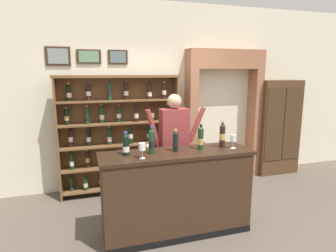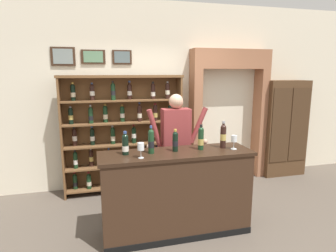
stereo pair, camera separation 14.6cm
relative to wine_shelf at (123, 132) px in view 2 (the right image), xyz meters
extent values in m
cube|color=brown|center=(0.57, -1.46, -1.02)|extent=(14.00, 14.00, 0.02)
cube|color=beige|center=(0.57, 0.35, 0.57)|extent=(12.00, 0.16, 3.16)
cube|color=#382316|center=(-0.88, 0.26, 1.21)|extent=(0.37, 0.02, 0.29)
cube|color=gray|center=(-0.88, 0.24, 1.21)|extent=(0.29, 0.01, 0.23)
cube|color=#382316|center=(-0.42, 0.26, 1.21)|extent=(0.38, 0.02, 0.22)
cube|color=#5B8462|center=(-0.42, 0.24, 1.21)|extent=(0.30, 0.01, 0.18)
cube|color=#382316|center=(0.04, 0.26, 1.21)|extent=(0.32, 0.02, 0.23)
cube|color=#526365|center=(0.04, 0.24, 1.21)|extent=(0.25, 0.01, 0.18)
cube|color=brown|center=(-0.95, -0.03, -0.04)|extent=(0.03, 0.28, 1.93)
cube|color=brown|center=(0.95, -0.03, -0.04)|extent=(0.03, 0.28, 1.93)
cube|color=brown|center=(0.00, 0.10, -0.04)|extent=(1.93, 0.02, 1.93)
cube|color=brown|center=(0.00, -0.03, -0.91)|extent=(1.87, 0.27, 0.02)
cylinder|color=#19381E|center=(-0.80, -0.02, -0.79)|extent=(0.07, 0.07, 0.20)
sphere|color=#19381E|center=(-0.80, -0.02, -0.68)|extent=(0.07, 0.07, 0.07)
cylinder|color=#19381E|center=(-0.80, -0.02, -0.65)|extent=(0.03, 0.03, 0.08)
cylinder|color=maroon|center=(-0.80, -0.02, -0.62)|extent=(0.04, 0.04, 0.03)
cylinder|color=black|center=(-0.80, -0.02, -0.81)|extent=(0.08, 0.08, 0.07)
cylinder|color=#19381E|center=(-0.58, -0.06, -0.79)|extent=(0.07, 0.07, 0.20)
sphere|color=#19381E|center=(-0.58, -0.06, -0.69)|extent=(0.07, 0.07, 0.07)
cylinder|color=#19381E|center=(-0.58, -0.06, -0.65)|extent=(0.03, 0.03, 0.08)
cylinder|color=maroon|center=(-0.58, -0.06, -0.62)|extent=(0.04, 0.04, 0.03)
cylinder|color=beige|center=(-0.58, -0.06, -0.81)|extent=(0.08, 0.08, 0.06)
cylinder|color=black|center=(-0.33, -0.02, -0.79)|extent=(0.07, 0.07, 0.21)
sphere|color=black|center=(-0.33, -0.02, -0.67)|extent=(0.07, 0.07, 0.07)
cylinder|color=black|center=(-0.33, -0.02, -0.64)|extent=(0.03, 0.03, 0.08)
cylinder|color=black|center=(-0.33, -0.02, -0.61)|extent=(0.04, 0.04, 0.03)
cylinder|color=silver|center=(-0.33, -0.02, -0.80)|extent=(0.08, 0.08, 0.07)
cylinder|color=black|center=(-0.10, -0.03, -0.79)|extent=(0.07, 0.07, 0.21)
sphere|color=black|center=(-0.10, -0.03, -0.68)|extent=(0.07, 0.07, 0.07)
cylinder|color=black|center=(-0.10, -0.03, -0.66)|extent=(0.03, 0.03, 0.06)
cylinder|color=navy|center=(-0.10, -0.03, -0.64)|extent=(0.04, 0.04, 0.03)
cylinder|color=silver|center=(-0.10, -0.03, -0.78)|extent=(0.08, 0.08, 0.07)
cylinder|color=#19381E|center=(0.12, -0.04, -0.79)|extent=(0.07, 0.07, 0.21)
sphere|color=#19381E|center=(0.12, -0.04, -0.68)|extent=(0.07, 0.07, 0.07)
cylinder|color=#19381E|center=(0.12, -0.04, -0.66)|extent=(0.03, 0.03, 0.07)
cylinder|color=#B79338|center=(0.12, -0.04, -0.63)|extent=(0.03, 0.03, 0.03)
cylinder|color=silver|center=(0.12, -0.04, -0.82)|extent=(0.08, 0.08, 0.07)
cylinder|color=black|center=(0.36, -0.01, -0.79)|extent=(0.07, 0.07, 0.21)
sphere|color=black|center=(0.36, -0.01, -0.68)|extent=(0.07, 0.07, 0.07)
cylinder|color=black|center=(0.36, -0.01, -0.66)|extent=(0.03, 0.03, 0.06)
cylinder|color=#B79338|center=(0.36, -0.01, -0.64)|extent=(0.03, 0.03, 0.03)
cylinder|color=black|center=(0.36, -0.01, -0.80)|extent=(0.08, 0.08, 0.07)
cylinder|color=black|center=(0.55, -0.04, -0.79)|extent=(0.07, 0.07, 0.20)
sphere|color=black|center=(0.55, -0.04, -0.68)|extent=(0.07, 0.07, 0.07)
cylinder|color=black|center=(0.55, -0.04, -0.66)|extent=(0.03, 0.03, 0.07)
cylinder|color=black|center=(0.55, -0.04, -0.63)|extent=(0.03, 0.03, 0.03)
cylinder|color=beige|center=(0.55, -0.04, -0.80)|extent=(0.08, 0.08, 0.07)
cylinder|color=#19381E|center=(0.81, -0.04, -0.79)|extent=(0.07, 0.07, 0.21)
sphere|color=#19381E|center=(0.81, -0.04, -0.68)|extent=(0.07, 0.07, 0.07)
cylinder|color=#19381E|center=(0.81, -0.04, -0.65)|extent=(0.03, 0.03, 0.07)
cylinder|color=#99999E|center=(0.81, -0.04, -0.63)|extent=(0.04, 0.04, 0.03)
cylinder|color=silver|center=(0.81, -0.04, -0.82)|extent=(0.08, 0.08, 0.07)
cube|color=brown|center=(0.00, -0.03, -0.55)|extent=(1.87, 0.27, 0.03)
cylinder|color=#19381E|center=(-0.77, -0.05, -0.42)|extent=(0.07, 0.07, 0.23)
sphere|color=#19381E|center=(-0.77, -0.05, -0.30)|extent=(0.07, 0.07, 0.07)
cylinder|color=#19381E|center=(-0.77, -0.05, -0.27)|extent=(0.03, 0.03, 0.07)
cylinder|color=black|center=(-0.77, -0.05, -0.25)|extent=(0.04, 0.04, 0.03)
cylinder|color=silver|center=(-0.77, -0.05, -0.43)|extent=(0.07, 0.07, 0.07)
cylinder|color=black|center=(-0.53, 0.00, -0.42)|extent=(0.07, 0.07, 0.23)
sphere|color=black|center=(-0.53, 0.00, -0.30)|extent=(0.07, 0.07, 0.07)
cylinder|color=black|center=(-0.53, 0.00, -0.27)|extent=(0.03, 0.03, 0.06)
cylinder|color=#99999E|center=(-0.53, 0.00, -0.25)|extent=(0.03, 0.03, 0.03)
cylinder|color=tan|center=(-0.53, 0.00, -0.41)|extent=(0.07, 0.07, 0.07)
cylinder|color=black|center=(-0.25, -0.07, -0.42)|extent=(0.07, 0.07, 0.22)
sphere|color=black|center=(-0.25, -0.07, -0.31)|extent=(0.07, 0.07, 0.07)
cylinder|color=black|center=(-0.25, -0.07, -0.27)|extent=(0.03, 0.03, 0.08)
cylinder|color=navy|center=(-0.25, -0.07, -0.25)|extent=(0.03, 0.03, 0.03)
cylinder|color=beige|center=(-0.25, -0.07, -0.45)|extent=(0.07, 0.07, 0.07)
cylinder|color=#19381E|center=(-0.01, -0.03, -0.43)|extent=(0.07, 0.07, 0.21)
sphere|color=#19381E|center=(-0.01, -0.03, -0.32)|extent=(0.07, 0.07, 0.07)
cylinder|color=#19381E|center=(-0.01, -0.03, -0.30)|extent=(0.03, 0.03, 0.06)
cylinder|color=#99999E|center=(-0.01, -0.03, -0.28)|extent=(0.03, 0.03, 0.03)
cylinder|color=beige|center=(-0.01, -0.03, -0.42)|extent=(0.07, 0.07, 0.07)
cylinder|color=black|center=(0.29, -0.02, -0.43)|extent=(0.07, 0.07, 0.22)
sphere|color=black|center=(0.29, -0.02, -0.31)|extent=(0.07, 0.07, 0.07)
cylinder|color=black|center=(0.29, -0.02, -0.29)|extent=(0.03, 0.03, 0.06)
cylinder|color=#B79338|center=(0.29, -0.02, -0.27)|extent=(0.03, 0.03, 0.03)
cylinder|color=beige|center=(0.29, -0.02, -0.45)|extent=(0.07, 0.07, 0.07)
cylinder|color=black|center=(0.55, -0.04, -0.43)|extent=(0.07, 0.07, 0.22)
sphere|color=black|center=(0.55, -0.04, -0.32)|extent=(0.07, 0.07, 0.07)
cylinder|color=black|center=(0.55, -0.04, -0.29)|extent=(0.03, 0.03, 0.07)
cylinder|color=navy|center=(0.55, -0.04, -0.26)|extent=(0.03, 0.03, 0.03)
cylinder|color=silver|center=(0.55, -0.04, -0.42)|extent=(0.07, 0.07, 0.07)
cylinder|color=#19381E|center=(0.78, -0.02, -0.42)|extent=(0.07, 0.07, 0.22)
sphere|color=#19381E|center=(0.78, -0.02, -0.31)|extent=(0.07, 0.07, 0.07)
cylinder|color=#19381E|center=(0.78, -0.02, -0.28)|extent=(0.03, 0.03, 0.06)
cylinder|color=#99999E|center=(0.78, -0.02, -0.26)|extent=(0.03, 0.03, 0.03)
cylinder|color=beige|center=(0.78, -0.02, -0.42)|extent=(0.07, 0.07, 0.07)
cube|color=brown|center=(0.00, -0.03, -0.19)|extent=(1.87, 0.27, 0.02)
cylinder|color=black|center=(-0.77, 0.00, -0.06)|extent=(0.07, 0.07, 0.23)
sphere|color=black|center=(-0.77, 0.00, 0.06)|extent=(0.07, 0.07, 0.07)
cylinder|color=black|center=(-0.77, 0.00, 0.09)|extent=(0.03, 0.03, 0.06)
cylinder|color=black|center=(-0.77, 0.00, 0.11)|extent=(0.04, 0.04, 0.03)
cylinder|color=silver|center=(-0.77, 0.00, -0.06)|extent=(0.07, 0.07, 0.08)
cylinder|color=black|center=(-0.49, -0.01, -0.07)|extent=(0.07, 0.07, 0.23)
sphere|color=black|center=(-0.49, -0.01, 0.05)|extent=(0.07, 0.07, 0.07)
cylinder|color=black|center=(-0.49, -0.01, 0.09)|extent=(0.03, 0.03, 0.08)
cylinder|color=navy|center=(-0.49, -0.01, 0.12)|extent=(0.04, 0.04, 0.03)
cylinder|color=silver|center=(-0.49, -0.01, -0.07)|extent=(0.07, 0.07, 0.07)
cylinder|color=#19381E|center=(-0.17, -0.02, -0.06)|extent=(0.07, 0.07, 0.23)
sphere|color=#19381E|center=(-0.17, -0.02, 0.06)|extent=(0.07, 0.07, 0.07)
cylinder|color=#19381E|center=(-0.17, -0.02, 0.09)|extent=(0.03, 0.03, 0.07)
cylinder|color=#99999E|center=(-0.17, -0.02, 0.11)|extent=(0.03, 0.03, 0.03)
cylinder|color=beige|center=(-0.17, -0.02, -0.09)|extent=(0.07, 0.07, 0.07)
cylinder|color=black|center=(0.17, -0.06, -0.07)|extent=(0.07, 0.07, 0.22)
sphere|color=black|center=(0.17, -0.06, 0.05)|extent=(0.07, 0.07, 0.07)
cylinder|color=black|center=(0.17, -0.06, 0.09)|extent=(0.03, 0.03, 0.08)
cylinder|color=maroon|center=(0.17, -0.06, 0.12)|extent=(0.03, 0.03, 0.03)
cylinder|color=silver|center=(0.17, -0.06, -0.05)|extent=(0.07, 0.07, 0.07)
cylinder|color=#19381E|center=(0.48, 0.00, -0.07)|extent=(0.07, 0.07, 0.22)
sphere|color=#19381E|center=(0.48, 0.00, 0.05)|extent=(0.07, 0.07, 0.07)
cylinder|color=#19381E|center=(0.48, 0.00, 0.08)|extent=(0.03, 0.03, 0.07)
cylinder|color=maroon|center=(0.48, 0.00, 0.10)|extent=(0.03, 0.03, 0.03)
cylinder|color=beige|center=(0.48, 0.00, -0.08)|extent=(0.07, 0.07, 0.07)
cylinder|color=#19381E|center=(0.79, -0.02, -0.06)|extent=(0.07, 0.07, 0.23)
sphere|color=#19381E|center=(0.79, -0.02, 0.06)|extent=(0.07, 0.07, 0.07)
cylinder|color=#19381E|center=(0.79, -0.02, 0.09)|extent=(0.03, 0.03, 0.08)
cylinder|color=black|center=(0.79, -0.02, 0.12)|extent=(0.04, 0.04, 0.03)
cylinder|color=silver|center=(0.79, -0.02, -0.10)|extent=(0.07, 0.07, 0.07)
cube|color=brown|center=(0.00, -0.03, 0.17)|extent=(1.87, 0.27, 0.02)
cylinder|color=black|center=(-0.80, -0.03, 0.29)|extent=(0.07, 0.07, 0.21)
sphere|color=black|center=(-0.80, -0.03, 0.40)|extent=(0.07, 0.07, 0.07)
cylinder|color=black|center=(-0.80, -0.03, 0.42)|extent=(0.03, 0.03, 0.06)
cylinder|color=#99999E|center=(-0.80, -0.03, 0.44)|extent=(0.03, 0.03, 0.03)
cylinder|color=tan|center=(-0.80, -0.03, 0.28)|extent=(0.07, 0.07, 0.07)
cylinder|color=#19381E|center=(-0.50, -0.05, 0.29)|extent=(0.07, 0.07, 0.21)
sphere|color=#19381E|center=(-0.50, -0.05, 0.40)|extent=(0.07, 0.07, 0.07)
cylinder|color=#19381E|center=(-0.50, -0.05, 0.43)|extent=(0.03, 0.03, 0.08)
cylinder|color=#99999E|center=(-0.50, -0.05, 0.46)|extent=(0.03, 0.03, 0.03)
cylinder|color=black|center=(-0.50, -0.05, 0.26)|extent=(0.07, 0.07, 0.07)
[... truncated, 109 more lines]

